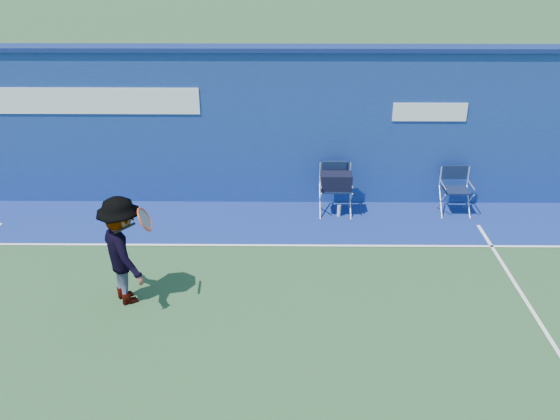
{
  "coord_description": "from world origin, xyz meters",
  "views": [
    {
      "loc": [
        0.86,
        -5.88,
        5.16
      ],
      "look_at": [
        0.79,
        2.6,
        1.0
      ],
      "focal_mm": 38.0,
      "sensor_mm": 36.0,
      "label": 1
    }
  ],
  "objects_px": {
    "directors_chair_left": "(335,194)",
    "tennis_player": "(123,251)",
    "directors_chair_right": "(455,200)",
    "water_bottle": "(339,211)"
  },
  "relations": [
    {
      "from": "directors_chair_right",
      "to": "tennis_player",
      "type": "relative_size",
      "value": 0.54
    },
    {
      "from": "directors_chair_left",
      "to": "water_bottle",
      "type": "bearing_deg",
      "value": -62.49
    },
    {
      "from": "directors_chair_left",
      "to": "tennis_player",
      "type": "height_order",
      "value": "tennis_player"
    },
    {
      "from": "directors_chair_left",
      "to": "directors_chair_right",
      "type": "distance_m",
      "value": 2.33
    },
    {
      "from": "directors_chair_left",
      "to": "water_bottle",
      "type": "height_order",
      "value": "directors_chair_left"
    },
    {
      "from": "directors_chair_right",
      "to": "directors_chair_left",
      "type": "bearing_deg",
      "value": -178.96
    },
    {
      "from": "tennis_player",
      "to": "directors_chair_right",
      "type": "bearing_deg",
      "value": 27.95
    },
    {
      "from": "directors_chair_left",
      "to": "directors_chair_right",
      "type": "bearing_deg",
      "value": 1.04
    },
    {
      "from": "directors_chair_left",
      "to": "directors_chair_right",
      "type": "height_order",
      "value": "directors_chair_left"
    },
    {
      "from": "directors_chair_right",
      "to": "tennis_player",
      "type": "bearing_deg",
      "value": -152.05
    }
  ]
}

